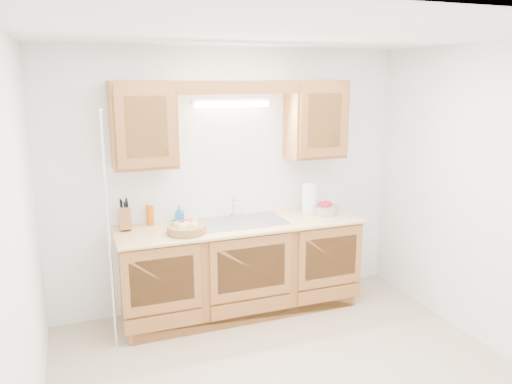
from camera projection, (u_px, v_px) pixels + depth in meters
name	position (u px, v px, depth m)	size (l,w,h in m)	color
room	(295.00, 220.00, 3.50)	(3.52, 3.50, 2.50)	#C3AD8D
base_cabinets	(240.00, 268.00, 4.78)	(2.20, 0.60, 0.86)	#A76731
countertop	(241.00, 225.00, 4.66)	(2.30, 0.63, 0.04)	#E6BB79
upper_cabinet_left	(143.00, 125.00, 4.30)	(0.55, 0.33, 0.75)	#A76731
upper_cabinet_right	(315.00, 119.00, 4.86)	(0.55, 0.33, 0.75)	#A76731
valance	(239.00, 87.00, 4.38)	(2.20, 0.05, 0.12)	#A76731
fluorescent_fixture	(232.00, 103.00, 4.62)	(0.76, 0.08, 0.08)	white
sink	(240.00, 229.00, 4.69)	(0.84, 0.46, 0.36)	#9E9EA3
wire_shelf_pole	(109.00, 234.00, 4.00)	(0.03, 0.03, 2.00)	silver
outlet_plate	(317.00, 183.00, 5.20)	(0.08, 0.01, 0.12)	white
fruit_basket	(187.00, 228.00, 4.35)	(0.35, 0.35, 0.11)	#AF8446
knife_block	(125.00, 218.00, 4.43)	(0.10, 0.17, 0.29)	#A76731
orange_canister	(150.00, 214.00, 4.57)	(0.08, 0.08, 0.21)	#CD550B
soap_bottle	(179.00, 215.00, 4.61)	(0.08, 0.08, 0.18)	#246FB6
sponge	(178.00, 220.00, 4.70)	(0.12, 0.10, 0.02)	#CC333F
paper_towel	(309.00, 199.00, 4.92)	(0.18, 0.18, 0.36)	silver
apple_bowl	(324.00, 209.00, 4.93)	(0.30, 0.30, 0.13)	silver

